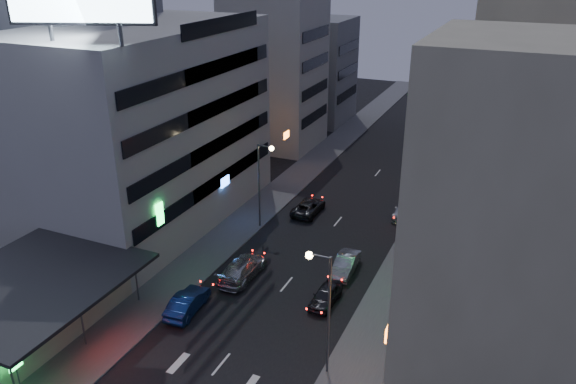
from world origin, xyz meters
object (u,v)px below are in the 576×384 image
Objects in this scene: parked_car_right_near at (326,296)px; parked_car_left at (309,207)px; parked_car_right_mid at (345,264)px; road_car_blue at (187,302)px; road_car_silver at (242,268)px; parked_car_right_far at (406,209)px.

parked_car_right_near is 0.81× the size of parked_car_left.
road_car_blue is (-8.57, -9.65, 0.03)m from parked_car_right_mid.
road_car_silver is at bearing 175.65° from parked_car_right_near.
parked_car_right_mid reaches higher than parked_car_right_near.
road_car_silver is at bearing 88.78° from parked_car_left.
road_car_silver is at bearing -153.05° from parked_car_right_mid.
parked_car_left is 0.87× the size of road_car_silver.
road_car_blue is (-1.72, -18.72, 0.07)m from parked_car_left.
parked_car_right_far is at bearing -120.53° from road_car_silver.
parked_car_right_near is at bearing 173.42° from road_car_silver.
road_car_silver reaches higher than parked_car_left.
parked_car_right_near is 0.79× the size of parked_car_right_far.
parked_car_right_near is at bearing -156.15° from road_car_blue.
parked_car_left is 9.44m from parked_car_right_far.
parked_car_right_far is 0.89× the size of road_car_silver.
parked_car_right_far is (1.95, 16.98, 0.05)m from parked_car_right_near.
parked_car_left is 18.80m from road_car_blue.
road_car_blue is at bearing 74.96° from road_car_silver.
parked_car_right_near is 7.28m from road_car_silver.
parked_car_left is 0.98× the size of parked_car_right_far.
parked_car_right_mid is (-0.08, 4.72, 0.05)m from parked_car_right_near.
parked_car_right_mid is at bearing -137.43° from road_car_blue.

